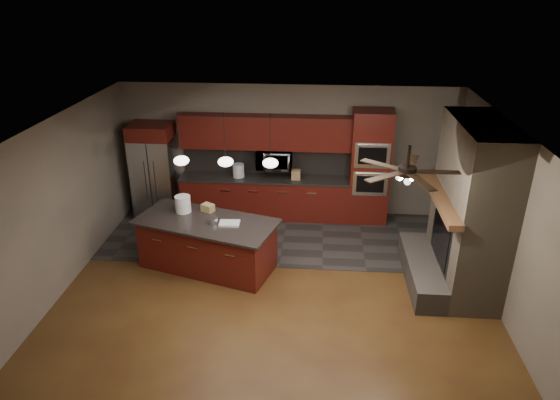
# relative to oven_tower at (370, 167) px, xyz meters

# --- Properties ---
(ground) EXTENTS (7.00, 7.00, 0.00)m
(ground) POSITION_rel_oven_tower_xyz_m (-1.70, -2.69, -1.19)
(ground) COLOR brown
(ground) RESTS_ON ground
(ceiling) EXTENTS (7.00, 6.00, 0.02)m
(ceiling) POSITION_rel_oven_tower_xyz_m (-1.70, -2.69, 1.61)
(ceiling) COLOR white
(ceiling) RESTS_ON back_wall
(back_wall) EXTENTS (7.00, 0.02, 2.80)m
(back_wall) POSITION_rel_oven_tower_xyz_m (-1.70, 0.31, 0.21)
(back_wall) COLOR slate
(back_wall) RESTS_ON ground
(right_wall) EXTENTS (0.02, 6.00, 2.80)m
(right_wall) POSITION_rel_oven_tower_xyz_m (1.80, -2.69, 0.21)
(right_wall) COLOR slate
(right_wall) RESTS_ON ground
(left_wall) EXTENTS (0.02, 6.00, 2.80)m
(left_wall) POSITION_rel_oven_tower_xyz_m (-5.20, -2.69, 0.21)
(left_wall) COLOR slate
(left_wall) RESTS_ON ground
(slate_tile_patch) EXTENTS (7.00, 2.40, 0.01)m
(slate_tile_patch) POSITION_rel_oven_tower_xyz_m (-1.70, -0.89, -1.19)
(slate_tile_patch) COLOR #312F2C
(slate_tile_patch) RESTS_ON ground
(fireplace_column) EXTENTS (1.30, 2.10, 2.80)m
(fireplace_column) POSITION_rel_oven_tower_xyz_m (1.34, -2.29, 0.11)
(fireplace_column) COLOR #726651
(fireplace_column) RESTS_ON ground
(back_cabinetry) EXTENTS (3.59, 0.64, 2.20)m
(back_cabinetry) POSITION_rel_oven_tower_xyz_m (-2.18, 0.05, -0.30)
(back_cabinetry) COLOR #571310
(back_cabinetry) RESTS_ON ground
(oven_tower) EXTENTS (0.80, 0.63, 2.38)m
(oven_tower) POSITION_rel_oven_tower_xyz_m (0.00, 0.00, 0.00)
(oven_tower) COLOR #571310
(oven_tower) RESTS_ON ground
(microwave) EXTENTS (0.73, 0.41, 0.50)m
(microwave) POSITION_rel_oven_tower_xyz_m (-1.98, 0.06, 0.11)
(microwave) COLOR silver
(microwave) RESTS_ON back_cabinetry
(refrigerator) EXTENTS (0.86, 0.75, 2.03)m
(refrigerator) POSITION_rel_oven_tower_xyz_m (-4.51, -0.07, -0.18)
(refrigerator) COLOR silver
(refrigerator) RESTS_ON ground
(kitchen_island) EXTENTS (2.65, 1.77, 0.92)m
(kitchen_island) POSITION_rel_oven_tower_xyz_m (-2.97, -2.14, -0.73)
(kitchen_island) COLOR #571310
(kitchen_island) RESTS_ON ground
(white_bucket) EXTENTS (0.37, 0.37, 0.30)m
(white_bucket) POSITION_rel_oven_tower_xyz_m (-3.44, -1.81, -0.12)
(white_bucket) COLOR white
(white_bucket) RESTS_ON kitchen_island
(paint_can) EXTENTS (0.16, 0.16, 0.10)m
(paint_can) POSITION_rel_oven_tower_xyz_m (-2.82, -2.22, -0.22)
(paint_can) COLOR #B8B9BE
(paint_can) RESTS_ON kitchen_island
(paint_tray) EXTENTS (0.35, 0.26, 0.03)m
(paint_tray) POSITION_rel_oven_tower_xyz_m (-2.54, -2.23, -0.25)
(paint_tray) COLOR silver
(paint_tray) RESTS_ON kitchen_island
(cardboard_box) EXTENTS (0.26, 0.24, 0.13)m
(cardboard_box) POSITION_rel_oven_tower_xyz_m (-3.01, -1.75, -0.20)
(cardboard_box) COLOR tan
(cardboard_box) RESTS_ON kitchen_island
(counter_bucket) EXTENTS (0.25, 0.25, 0.28)m
(counter_bucket) POSITION_rel_oven_tower_xyz_m (-2.73, 0.01, -0.15)
(counter_bucket) COLOR white
(counter_bucket) RESTS_ON back_cabinetry
(counter_box) EXTENTS (0.19, 0.15, 0.20)m
(counter_box) POSITION_rel_oven_tower_xyz_m (-1.51, -0.04, -0.19)
(counter_box) COLOR tan
(counter_box) RESTS_ON back_cabinetry
(pendant_left) EXTENTS (0.26, 0.26, 0.92)m
(pendant_left) POSITION_rel_oven_tower_xyz_m (-3.35, -1.99, 0.77)
(pendant_left) COLOR black
(pendant_left) RESTS_ON ceiling
(pendant_center) EXTENTS (0.26, 0.26, 0.92)m
(pendant_center) POSITION_rel_oven_tower_xyz_m (-2.60, -1.99, 0.77)
(pendant_center) COLOR black
(pendant_center) RESTS_ON ceiling
(pendant_right) EXTENTS (0.26, 0.26, 0.92)m
(pendant_right) POSITION_rel_oven_tower_xyz_m (-1.85, -1.99, 0.77)
(pendant_right) COLOR black
(pendant_right) RESTS_ON ceiling
(ceiling_fan) EXTENTS (1.27, 1.33, 0.41)m
(ceiling_fan) POSITION_rel_oven_tower_xyz_m (0.10, -3.49, 1.27)
(ceiling_fan) COLOR black
(ceiling_fan) RESTS_ON ceiling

